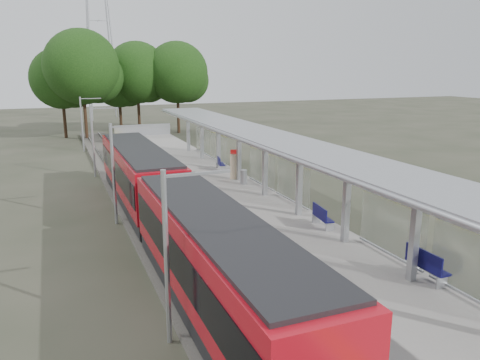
% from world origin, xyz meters
% --- Properties ---
extents(trackbed, '(3.00, 70.00, 0.24)m').
position_xyz_m(trackbed, '(-4.50, 20.00, 0.12)').
color(trackbed, '#59544C').
rests_on(trackbed, ground).
extents(platform, '(6.00, 50.00, 1.00)m').
position_xyz_m(platform, '(0.00, 20.00, 0.50)').
color(platform, gray).
rests_on(platform, ground).
extents(tactile_strip, '(0.60, 50.00, 0.02)m').
position_xyz_m(tactile_strip, '(-2.55, 20.00, 1.01)').
color(tactile_strip, gold).
rests_on(tactile_strip, platform).
extents(end_fence, '(6.00, 0.10, 1.20)m').
position_xyz_m(end_fence, '(0.00, 44.95, 1.60)').
color(end_fence, '#9EA0A5').
rests_on(end_fence, platform).
extents(train, '(2.74, 27.60, 3.62)m').
position_xyz_m(train, '(-4.50, 14.72, 2.05)').
color(train, black).
rests_on(train, ground).
extents(canopy, '(3.27, 38.00, 3.66)m').
position_xyz_m(canopy, '(1.61, 16.19, 4.20)').
color(canopy, '#9EA0A5').
rests_on(canopy, platform).
extents(tree_cluster, '(20.94, 12.35, 12.42)m').
position_xyz_m(tree_cluster, '(-1.30, 53.05, 7.49)').
color(tree_cluster, '#382316').
rests_on(tree_cluster, ground).
extents(catenary_masts, '(2.08, 48.16, 5.40)m').
position_xyz_m(catenary_masts, '(-6.22, 19.00, 2.91)').
color(catenary_masts, '#9EA0A5').
rests_on(catenary_masts, ground).
extents(bench_near, '(0.52, 1.68, 1.14)m').
position_xyz_m(bench_near, '(2.42, 5.80, 1.60)').
color(bench_near, '#100F4C').
rests_on(bench_near, platform).
extents(bench_mid, '(0.65, 1.54, 1.02)m').
position_xyz_m(bench_mid, '(2.06, 11.95, 1.54)').
color(bench_mid, '#100F4C').
rests_on(bench_mid, platform).
extents(bench_far, '(0.65, 1.42, 0.93)m').
position_xyz_m(bench_far, '(1.93, 25.51, 1.49)').
color(bench_far, '#100F4C').
rests_on(bench_far, platform).
extents(info_pillar_far, '(0.44, 0.44, 1.97)m').
position_xyz_m(info_pillar_far, '(1.77, 22.40, 1.85)').
color(info_pillar_far, beige).
rests_on(info_pillar_far, platform).
extents(litter_bin, '(0.51, 0.51, 0.91)m').
position_xyz_m(litter_bin, '(1.86, 20.87, 1.46)').
color(litter_bin, '#9EA0A5').
rests_on(litter_bin, platform).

